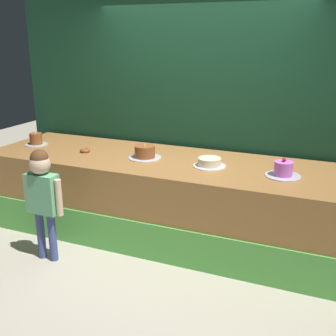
% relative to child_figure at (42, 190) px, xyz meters
% --- Properties ---
extents(ground_plane, '(12.00, 12.00, 0.00)m').
position_rel_child_figure_xyz_m(ground_plane, '(1.01, 0.38, -0.74)').
color(ground_plane, '#BCB29E').
extents(stage_platform, '(4.35, 1.21, 0.88)m').
position_rel_child_figure_xyz_m(stage_platform, '(1.01, 0.97, -0.30)').
color(stage_platform, '#9E6B38').
rests_on(stage_platform, ground_plane).
extents(curtain_backdrop, '(4.83, 0.08, 2.74)m').
position_rel_child_figure_xyz_m(curtain_backdrop, '(1.01, 1.67, 0.63)').
color(curtain_backdrop, '#19472D').
rests_on(curtain_backdrop, ground_plane).
extents(child_figure, '(0.44, 0.20, 1.14)m').
position_rel_child_figure_xyz_m(child_figure, '(0.00, 0.00, 0.00)').
color(child_figure, '#3F4C8C').
rests_on(child_figure, ground_plane).
extents(donut, '(0.12, 0.12, 0.04)m').
position_rel_child_figure_xyz_m(donut, '(-0.10, 0.89, 0.16)').
color(donut, brown).
rests_on(donut, stage_platform).
extents(cake_far_left, '(0.27, 0.27, 0.18)m').
position_rel_child_figure_xyz_m(cake_far_left, '(-0.84, 0.94, 0.20)').
color(cake_far_left, silver).
rests_on(cake_far_left, stage_platform).
extents(cake_center_left, '(0.36, 0.36, 0.18)m').
position_rel_child_figure_xyz_m(cake_center_left, '(0.64, 0.94, 0.20)').
color(cake_center_left, silver).
rests_on(cake_center_left, stage_platform).
extents(cake_center_right, '(0.33, 0.33, 0.09)m').
position_rel_child_figure_xyz_m(cake_center_right, '(1.38, 0.93, 0.18)').
color(cake_center_right, silver).
rests_on(cake_center_right, stage_platform).
extents(cake_far_right, '(0.34, 0.34, 0.18)m').
position_rel_child_figure_xyz_m(cake_far_right, '(2.12, 0.89, 0.20)').
color(cake_far_right, silver).
rests_on(cake_far_right, stage_platform).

